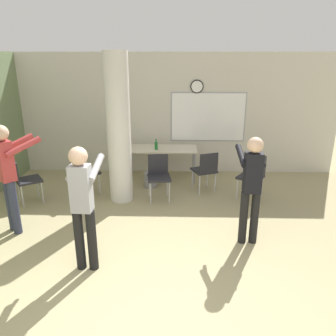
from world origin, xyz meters
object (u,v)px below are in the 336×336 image
Objects in this scene: folding_table at (162,150)px; chair_table_right at (206,169)px; bottle_on_table at (156,145)px; chair_near_pillar at (83,172)px; person_playing_side at (251,182)px; person_playing_front at (83,200)px; person_watching_back at (8,171)px; chair_by_left_wall at (24,178)px; chair_table_front at (159,174)px; chair_mid_room at (254,175)px.

chair_table_right reaches higher than folding_table.
folding_table is 0.22m from bottle_on_table.
person_playing_side is at bearing -29.56° from chair_near_pillar.
person_playing_front is (0.71, -2.40, 0.48)m from chair_near_pillar.
person_playing_side is (1.44, -2.73, 0.29)m from folding_table.
chair_near_pillar is (-2.48, -0.25, 0.00)m from chair_table_right.
folding_table is 1.24m from chair_table_right.
person_playing_front is at bearing -162.40° from person_playing_side.
bottle_on_table is 0.14× the size of person_watching_back.
bottle_on_table is 0.28× the size of chair_by_left_wall.
folding_table is 2.92m from chair_by_left_wall.
chair_table_front is 2.67m from person_watching_back.
bottle_on_table reaches higher than chair_by_left_wall.
chair_table_right and chair_near_pillar have the same top height.
person_playing_front is at bearing -109.57° from chair_table_front.
chair_by_left_wall and chair_mid_room have the same top height.
bottle_on_table is at bearing 152.47° from chair_mid_room.
chair_near_pillar is (1.01, 0.39, 0.00)m from chair_by_left_wall.
bottle_on_table is at bearing 77.91° from person_playing_front.
chair_table_right is (1.06, -0.67, -0.31)m from bottle_on_table.
person_watching_back is at bearing -131.74° from folding_table.
chair_mid_room is (1.97, -1.03, -0.31)m from bottle_on_table.
person_watching_back is at bearing -161.66° from chair_mid_room.
chair_by_left_wall is (-3.49, -0.64, 0.00)m from chair_table_right.
person_watching_back is (-2.12, -2.38, 0.21)m from bottle_on_table.
person_playing_side is (1.55, -2.61, 0.15)m from bottle_on_table.
person_playing_front reaches higher than folding_table.
chair_by_left_wall reaches higher than folding_table.
person_playing_front reaches higher than chair_table_right.
person_watching_back reaches higher than chair_mid_room.
chair_by_left_wall and chair_near_pillar have the same top height.
chair_by_left_wall is 1.00× the size of chair_near_pillar.
bottle_on_table is (-0.11, -0.12, 0.14)m from folding_table.
chair_table_right is 0.50× the size of person_watching_back.
chair_mid_room is 0.52× the size of person_playing_front.
person_playing_side is (1.44, -1.60, 0.46)m from chair_table_front.
folding_table is 6.58× the size of bottle_on_table.
person_watching_back is at bearing -73.92° from chair_by_left_wall.
chair_mid_room reaches higher than folding_table.
chair_mid_room is at bearing 75.00° from person_playing_side.
chair_mid_room is at bearing 3.71° from chair_by_left_wall.
person_playing_front is (-1.77, -2.65, 0.48)m from chair_table_right.
chair_mid_room is (3.39, -0.11, 0.00)m from chair_near_pillar.
person_playing_front is 2.37m from person_playing_side.
chair_by_left_wall and chair_table_front have the same top height.
folding_table is at bearing 29.40° from chair_by_left_wall.
person_playing_front reaches higher than chair_near_pillar.
chair_table_right is 1.00× the size of chair_mid_room.
chair_near_pillar reaches higher than folding_table.
chair_mid_room is at bearing -0.53° from chair_table_front.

